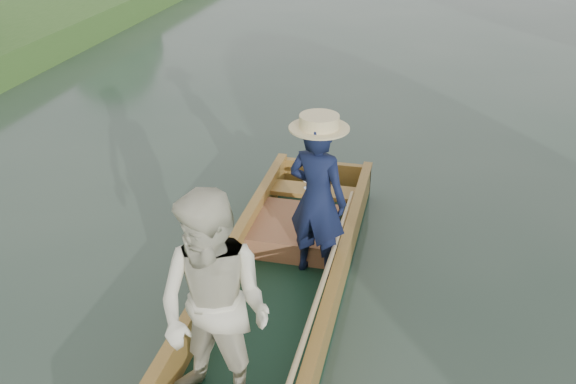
# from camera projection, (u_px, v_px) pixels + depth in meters

# --- Properties ---
(ground) EXTENTS (120.00, 120.00, 0.00)m
(ground) POSITION_uv_depth(u_px,v_px,m) (272.00, 320.00, 5.56)
(ground) COLOR #283D30
(ground) RESTS_ON ground
(punt) EXTENTS (1.13, 5.00, 1.79)m
(punt) POSITION_uv_depth(u_px,v_px,m) (263.00, 281.00, 5.07)
(punt) COLOR black
(punt) RESTS_ON ground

